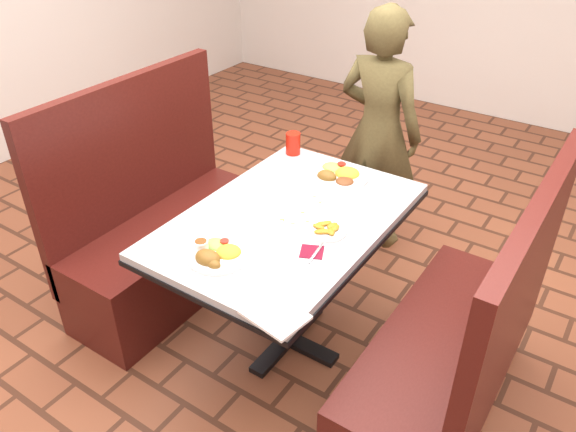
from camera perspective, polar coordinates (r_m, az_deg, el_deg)
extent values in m
plane|color=brown|center=(2.91, 0.00, -12.52)|extent=(7.00, 7.00, 0.00)
cube|color=silver|center=(2.45, 0.00, -0.34)|extent=(0.80, 1.20, 0.03)
cube|color=black|center=(2.46, 0.00, -0.88)|extent=(0.81, 1.21, 0.02)
cylinder|color=black|center=(2.67, 0.00, -7.10)|extent=(0.10, 0.10, 0.69)
cube|color=black|center=(2.90, 0.00, -12.31)|extent=(0.55, 0.08, 0.03)
cube|color=black|center=(2.90, 0.00, -12.31)|extent=(0.08, 0.55, 0.03)
cube|color=#4D1611|center=(3.14, -11.45, -3.94)|extent=(0.45, 1.20, 0.45)
cube|color=#4D1611|center=(3.04, -15.42, 4.72)|extent=(0.06, 1.20, 0.95)
cube|color=#4D1611|center=(2.54, 14.72, -15.24)|extent=(0.45, 1.20, 0.45)
cube|color=#4D1611|center=(2.19, 21.83, -8.77)|extent=(0.06, 1.20, 0.95)
imported|color=brown|center=(3.34, 9.20, 8.46)|extent=(0.55, 0.38, 1.44)
cylinder|color=white|center=(2.21, -7.11, -4.01)|extent=(0.25, 0.25, 0.01)
ellipsoid|color=gold|center=(2.19, -6.08, -3.22)|extent=(0.10, 0.10, 0.04)
ellipsoid|color=#8BCC51|center=(2.25, -7.29, -2.57)|extent=(0.10, 0.08, 0.03)
cylinder|color=red|center=(2.24, -6.47, -2.53)|extent=(0.04, 0.04, 0.01)
ellipsoid|color=brown|center=(2.16, -8.21, -3.77)|extent=(0.11, 0.08, 0.06)
ellipsoid|color=brown|center=(2.14, -7.59, -4.57)|extent=(0.06, 0.04, 0.04)
cylinder|color=white|center=(2.23, -8.82, -2.92)|extent=(0.06, 0.06, 0.04)
cylinder|color=#613312|center=(2.22, -8.86, -2.56)|extent=(0.05, 0.05, 0.00)
cylinder|color=white|center=(2.74, 5.06, 4.00)|extent=(0.29, 0.29, 0.02)
ellipsoid|color=gold|center=(2.74, 6.09, 4.79)|extent=(0.12, 0.12, 0.05)
ellipsoid|color=#8BCC51|center=(2.79, 4.67, 5.25)|extent=(0.12, 0.10, 0.04)
cylinder|color=red|center=(2.79, 5.48, 5.29)|extent=(0.04, 0.04, 0.01)
ellipsoid|color=brown|center=(2.67, 5.80, 3.78)|extent=(0.09, 0.09, 0.03)
ellipsoid|color=brown|center=(2.70, 3.98, 4.48)|extent=(0.10, 0.07, 0.06)
cylinder|color=white|center=(2.34, 3.93, -1.48)|extent=(0.17, 0.17, 0.01)
cube|color=maroon|center=(2.22, 2.44, -3.65)|extent=(0.12, 0.12, 0.00)
cube|color=silver|center=(2.21, 2.85, -3.78)|extent=(0.03, 0.14, 0.00)
cylinder|color=red|center=(2.95, 0.52, 7.38)|extent=(0.08, 0.08, 0.11)
cube|color=white|center=(1.93, -1.33, -10.00)|extent=(0.23, 0.19, 0.01)
cube|color=silver|center=(2.19, -6.14, -4.17)|extent=(0.04, 0.16, 0.00)
cube|color=silver|center=(2.20, -7.55, -4.07)|extent=(0.08, 0.12, 0.00)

